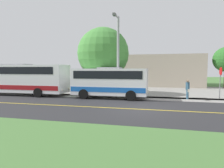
{
  "coord_description": "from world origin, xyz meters",
  "views": [
    {
      "loc": [
        12.96,
        1.35,
        2.7
      ],
      "look_at": [
        -3.5,
        -2.56,
        1.4
      ],
      "focal_mm": 31.12,
      "sensor_mm": 36.0,
      "label": 1
    }
  ],
  "objects_px": {
    "pedestrian_with_bags": "(188,89)",
    "tree_curbside": "(103,54)",
    "transit_bus_rear": "(14,78)",
    "commercial_building": "(149,71)",
    "street_light_pole": "(118,53)",
    "shuttle_bus_front": "(110,81)",
    "stop_sign": "(220,77)"
  },
  "relations": [
    {
      "from": "shuttle_bus_front",
      "to": "street_light_pole",
      "type": "xyz_separation_m",
      "value": [
        -0.37,
        0.67,
        2.6
      ]
    },
    {
      "from": "tree_curbside",
      "to": "shuttle_bus_front",
      "type": "bearing_deg",
      "value": 26.74
    },
    {
      "from": "shuttle_bus_front",
      "to": "transit_bus_rear",
      "type": "distance_m",
      "value": 10.38
    },
    {
      "from": "transit_bus_rear",
      "to": "tree_curbside",
      "type": "xyz_separation_m",
      "value": [
        -2.88,
        8.92,
        2.61
      ]
    },
    {
      "from": "shuttle_bus_front",
      "to": "transit_bus_rear",
      "type": "height_order",
      "value": "transit_bus_rear"
    },
    {
      "from": "stop_sign",
      "to": "street_light_pole",
      "type": "xyz_separation_m",
      "value": [
        1.23,
        -9.1,
        2.22
      ]
    },
    {
      "from": "stop_sign",
      "to": "tree_curbside",
      "type": "bearing_deg",
      "value": -96.6
    },
    {
      "from": "stop_sign",
      "to": "tree_curbside",
      "type": "xyz_separation_m",
      "value": [
        -1.3,
        -11.24,
        2.42
      ]
    },
    {
      "from": "transit_bus_rear",
      "to": "stop_sign",
      "type": "bearing_deg",
      "value": 94.47
    },
    {
      "from": "transit_bus_rear",
      "to": "street_light_pole",
      "type": "height_order",
      "value": "street_light_pole"
    },
    {
      "from": "pedestrian_with_bags",
      "to": "street_light_pole",
      "type": "distance_m",
      "value": 7.11
    },
    {
      "from": "tree_curbside",
      "to": "commercial_building",
      "type": "bearing_deg",
      "value": 163.13
    },
    {
      "from": "pedestrian_with_bags",
      "to": "tree_curbside",
      "type": "bearing_deg",
      "value": -102.58
    },
    {
      "from": "shuttle_bus_front",
      "to": "tree_curbside",
      "type": "relative_size",
      "value": 0.98
    },
    {
      "from": "shuttle_bus_front",
      "to": "stop_sign",
      "type": "relative_size",
      "value": 2.44
    },
    {
      "from": "tree_curbside",
      "to": "commercial_building",
      "type": "xyz_separation_m",
      "value": [
        -14.0,
        4.24,
        -1.94
      ]
    },
    {
      "from": "shuttle_bus_front",
      "to": "commercial_building",
      "type": "distance_m",
      "value": 17.15
    },
    {
      "from": "transit_bus_rear",
      "to": "pedestrian_with_bags",
      "type": "height_order",
      "value": "transit_bus_rear"
    },
    {
      "from": "pedestrian_with_bags",
      "to": "tree_curbside",
      "type": "height_order",
      "value": "tree_curbside"
    },
    {
      "from": "shuttle_bus_front",
      "to": "stop_sign",
      "type": "height_order",
      "value": "stop_sign"
    },
    {
      "from": "commercial_building",
      "to": "pedestrian_with_bags",
      "type": "bearing_deg",
      "value": 14.76
    },
    {
      "from": "pedestrian_with_bags",
      "to": "tree_curbside",
      "type": "distance_m",
      "value": 9.3
    },
    {
      "from": "pedestrian_with_bags",
      "to": "street_light_pole",
      "type": "relative_size",
      "value": 0.23
    },
    {
      "from": "tree_curbside",
      "to": "commercial_building",
      "type": "distance_m",
      "value": 14.76
    },
    {
      "from": "shuttle_bus_front",
      "to": "commercial_building",
      "type": "height_order",
      "value": "commercial_building"
    },
    {
      "from": "stop_sign",
      "to": "commercial_building",
      "type": "xyz_separation_m",
      "value": [
        -15.3,
        -6.99,
        0.48
      ]
    },
    {
      "from": "tree_curbside",
      "to": "commercial_building",
      "type": "height_order",
      "value": "tree_curbside"
    },
    {
      "from": "transit_bus_rear",
      "to": "tree_curbside",
      "type": "height_order",
      "value": "tree_curbside"
    },
    {
      "from": "transit_bus_rear",
      "to": "shuttle_bus_front",
      "type": "bearing_deg",
      "value": 89.89
    },
    {
      "from": "stop_sign",
      "to": "commercial_building",
      "type": "height_order",
      "value": "commercial_building"
    },
    {
      "from": "tree_curbside",
      "to": "transit_bus_rear",
      "type": "bearing_deg",
      "value": -72.12
    },
    {
      "from": "transit_bus_rear",
      "to": "tree_curbside",
      "type": "relative_size",
      "value": 1.64
    }
  ]
}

